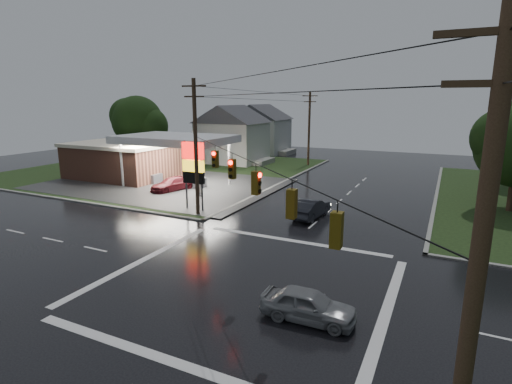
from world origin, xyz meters
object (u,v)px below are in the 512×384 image
at_px(house_far, 260,128).
at_px(tree_nw_behind, 138,121).
at_px(pylon_sign, 193,165).
at_px(house_near, 232,133).
at_px(car_crossing, 308,305).
at_px(car_pump, 173,184).
at_px(utility_pole_se, 473,304).
at_px(car_north, 311,208).
at_px(gas_station, 133,157).
at_px(utility_pole_n, 309,128).
at_px(utility_pole_nw, 196,146).

relative_size(house_far, tree_nw_behind, 1.10).
relative_size(pylon_sign, house_near, 0.54).
height_order(car_crossing, car_pump, car_pump).
xyz_separation_m(utility_pole_se, house_far, (-31.45, 57.50, -1.32)).
distance_m(utility_pole_se, car_pump, 37.07).
bearing_deg(tree_nw_behind, car_north, -27.40).
bearing_deg(tree_nw_behind, gas_station, -51.58).
xyz_separation_m(gas_station, tree_nw_behind, (-8.17, 10.29, 3.63)).
bearing_deg(car_pump, tree_nw_behind, 158.29).
xyz_separation_m(pylon_sign, tree_nw_behind, (-23.34, 19.49, 2.17)).
height_order(tree_nw_behind, car_pump, tree_nw_behind).
relative_size(tree_nw_behind, car_crossing, 2.41).
relative_size(pylon_sign, utility_pole_n, 0.57).
bearing_deg(house_near, utility_pole_se, -56.21).
bearing_deg(utility_pole_n, car_crossing, -71.37).
xyz_separation_m(utility_pole_n, tree_nw_behind, (-24.34, -8.01, 0.71)).
height_order(tree_nw_behind, car_north, tree_nw_behind).
distance_m(gas_station, car_pump, 9.63).
bearing_deg(utility_pole_nw, house_far, 107.92).
relative_size(gas_station, house_near, 2.37).
distance_m(house_near, car_pump, 20.78).
bearing_deg(car_pump, house_near, 119.28).
bearing_deg(tree_nw_behind, car_pump, -39.84).
bearing_deg(car_pump, car_north, 7.39).
height_order(utility_pole_nw, house_near, utility_pole_nw).
height_order(gas_station, house_near, house_near).
relative_size(house_near, car_north, 2.33).
bearing_deg(utility_pole_n, car_pump, -108.77).
xyz_separation_m(utility_pole_nw, house_far, (-12.45, 38.50, -1.32)).
bearing_deg(pylon_sign, gas_station, 148.78).
bearing_deg(house_near, car_pump, -78.85).
bearing_deg(utility_pole_nw, pylon_sign, 135.00).
relative_size(gas_station, car_crossing, 6.32).
height_order(gas_station, pylon_sign, pylon_sign).
height_order(pylon_sign, utility_pole_se, utility_pole_se).
height_order(utility_pole_n, car_pump, utility_pole_n).
distance_m(house_near, car_crossing, 45.70).
distance_m(car_crossing, car_pump, 27.70).
height_order(house_near, car_crossing, house_near).
height_order(house_far, car_pump, house_far).
bearing_deg(house_far, house_near, -85.24).
relative_size(house_far, car_crossing, 2.67).
bearing_deg(gas_station, house_far, 82.50).
relative_size(tree_nw_behind, car_pump, 2.01).
relative_size(utility_pole_nw, car_pump, 2.21).
distance_m(utility_pole_nw, car_north, 10.56).
bearing_deg(car_north, house_near, -43.41).
height_order(gas_station, car_pump, gas_station).
relative_size(utility_pole_n, car_pump, 2.11).
relative_size(house_near, tree_nw_behind, 1.10).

